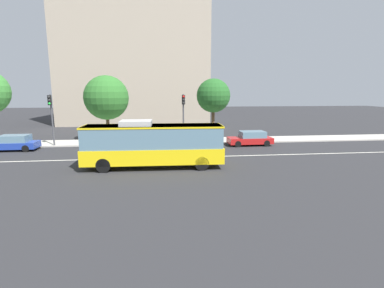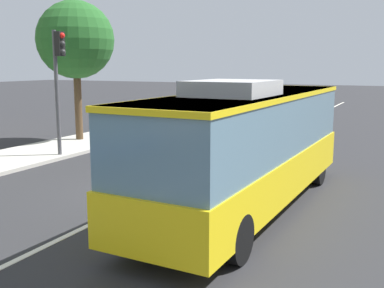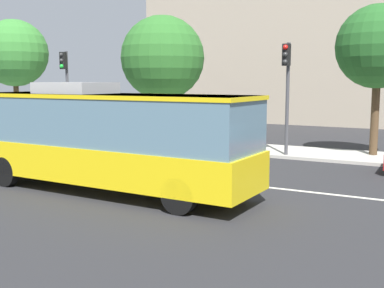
{
  "view_description": "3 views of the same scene",
  "coord_description": "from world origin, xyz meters",
  "px_view_note": "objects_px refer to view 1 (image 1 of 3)",
  "views": [
    {
      "loc": [
        0.23,
        -23.55,
        5.5
      ],
      "look_at": [
        2.81,
        -0.87,
        1.29
      ],
      "focal_mm": 26.79,
      "sensor_mm": 36.0,
      "label": 1
    },
    {
      "loc": [
        -11.57,
        -6.89,
        3.82
      ],
      "look_at": [
        0.43,
        -0.95,
        1.49
      ],
      "focal_mm": 42.67,
      "sensor_mm": 36.0,
      "label": 2
    },
    {
      "loc": [
        9.32,
        -14.83,
        3.51
      ],
      "look_at": [
        1.38,
        -0.26,
        1.31
      ],
      "focal_mm": 44.84,
      "sensor_mm": 36.0,
      "label": 3
    }
  ],
  "objects_px": {
    "transit_bus": "(153,143)",
    "sedan_red": "(251,138)",
    "traffic_light_mid_block": "(183,110)",
    "traffic_light_near_corner": "(51,111)",
    "street_tree_kerbside_centre": "(213,96)",
    "sedan_blue": "(13,143)",
    "street_tree_kerbside_left": "(106,98)"
  },
  "relations": [
    {
      "from": "traffic_light_near_corner",
      "to": "traffic_light_mid_block",
      "type": "relative_size",
      "value": 1.0
    },
    {
      "from": "sedan_blue",
      "to": "street_tree_kerbside_centre",
      "type": "relative_size",
      "value": 0.65
    },
    {
      "from": "traffic_light_mid_block",
      "to": "street_tree_kerbside_left",
      "type": "xyz_separation_m",
      "value": [
        -8.17,
        2.61,
        1.24
      ]
    },
    {
      "from": "transit_bus",
      "to": "sedan_red",
      "type": "bearing_deg",
      "value": 39.71
    },
    {
      "from": "transit_bus",
      "to": "traffic_light_mid_block",
      "type": "height_order",
      "value": "traffic_light_mid_block"
    },
    {
      "from": "transit_bus",
      "to": "street_tree_kerbside_centre",
      "type": "distance_m",
      "value": 13.34
    },
    {
      "from": "transit_bus",
      "to": "sedan_red",
      "type": "distance_m",
      "value": 12.47
    },
    {
      "from": "sedan_blue",
      "to": "traffic_light_near_corner",
      "type": "xyz_separation_m",
      "value": [
        3.12,
        1.48,
        2.84
      ]
    },
    {
      "from": "sedan_blue",
      "to": "street_tree_kerbside_left",
      "type": "xyz_separation_m",
      "value": [
        8.03,
        4.18,
        4.08
      ]
    },
    {
      "from": "transit_bus",
      "to": "street_tree_kerbside_centre",
      "type": "relative_size",
      "value": 1.46
    },
    {
      "from": "traffic_light_near_corner",
      "to": "street_tree_kerbside_centre",
      "type": "bearing_deg",
      "value": 93.74
    },
    {
      "from": "sedan_blue",
      "to": "street_tree_kerbside_centre",
      "type": "height_order",
      "value": "street_tree_kerbside_centre"
    },
    {
      "from": "transit_bus",
      "to": "sedan_red",
      "type": "xyz_separation_m",
      "value": [
        9.79,
        7.65,
        -1.09
      ]
    },
    {
      "from": "traffic_light_mid_block",
      "to": "street_tree_kerbside_centre",
      "type": "distance_m",
      "value": 4.32
    },
    {
      "from": "sedan_blue",
      "to": "street_tree_kerbside_centre",
      "type": "xyz_separation_m",
      "value": [
        19.72,
        3.63,
        4.28
      ]
    },
    {
      "from": "traffic_light_mid_block",
      "to": "transit_bus",
      "type": "bearing_deg",
      "value": -16.3
    },
    {
      "from": "sedan_blue",
      "to": "sedan_red",
      "type": "relative_size",
      "value": 1.0
    },
    {
      "from": "traffic_light_near_corner",
      "to": "traffic_light_mid_block",
      "type": "distance_m",
      "value": 13.08
    },
    {
      "from": "street_tree_kerbside_centre",
      "to": "sedan_blue",
      "type": "bearing_deg",
      "value": -169.57
    },
    {
      "from": "street_tree_kerbside_centre",
      "to": "street_tree_kerbside_left",
      "type": "bearing_deg",
      "value": 177.3
    },
    {
      "from": "transit_bus",
      "to": "traffic_light_mid_block",
      "type": "distance_m",
      "value": 9.78
    },
    {
      "from": "traffic_light_mid_block",
      "to": "sedan_red",
      "type": "bearing_deg",
      "value": 79.25
    },
    {
      "from": "sedan_blue",
      "to": "street_tree_kerbside_left",
      "type": "height_order",
      "value": "street_tree_kerbside_left"
    },
    {
      "from": "sedan_red",
      "to": "traffic_light_near_corner",
      "type": "xyz_separation_m",
      "value": [
        -19.9,
        1.41,
        2.84
      ]
    },
    {
      "from": "sedan_blue",
      "to": "sedan_red",
      "type": "bearing_deg",
      "value": 179.74
    },
    {
      "from": "sedan_blue",
      "to": "traffic_light_mid_block",
      "type": "relative_size",
      "value": 0.87
    },
    {
      "from": "sedan_blue",
      "to": "street_tree_kerbside_centre",
      "type": "bearing_deg",
      "value": -170.01
    },
    {
      "from": "sedan_blue",
      "to": "street_tree_kerbside_left",
      "type": "bearing_deg",
      "value": -152.93
    },
    {
      "from": "transit_bus",
      "to": "traffic_light_mid_block",
      "type": "xyz_separation_m",
      "value": [
        2.97,
        9.16,
        1.75
      ]
    },
    {
      "from": "transit_bus",
      "to": "traffic_light_near_corner",
      "type": "xyz_separation_m",
      "value": [
        -10.11,
        9.06,
        1.75
      ]
    },
    {
      "from": "traffic_light_near_corner",
      "to": "street_tree_kerbside_left",
      "type": "height_order",
      "value": "street_tree_kerbside_left"
    },
    {
      "from": "sedan_red",
      "to": "traffic_light_near_corner",
      "type": "distance_m",
      "value": 20.15
    }
  ]
}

